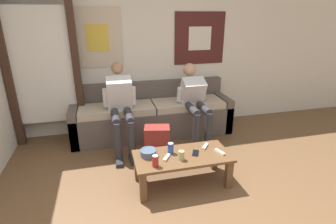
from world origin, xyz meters
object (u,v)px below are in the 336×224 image
object	(u,v)px
person_seated_adult	(121,104)
cell_phone	(195,153)
couch	(153,116)
ceramic_bowl	(148,152)
drink_can_blue	(171,148)
person_seated_teen	(195,99)
drink_can_red	(155,161)
game_controller_near_right	(205,146)
game_controller_far_center	(220,152)
pillar_candle	(181,155)
backpack	(157,143)
coffee_table	(182,160)
game_controller_near_left	(167,158)

from	to	relation	value
person_seated_adult	cell_phone	distance (m)	1.32
couch	ceramic_bowl	xyz separation A→B (m)	(-0.31, -1.34, 0.11)
couch	drink_can_blue	size ratio (longest dim) A/B	20.07
person_seated_teen	drink_can_red	size ratio (longest dim) A/B	9.09
drink_can_red	game_controller_near_right	xyz separation A→B (m)	(0.65, 0.26, -0.05)
couch	game_controller_far_center	size ratio (longest dim) A/B	16.87
game_controller_near_right	cell_phone	world-z (taller)	game_controller_near_right
person_seated_teen	drink_can_red	xyz separation A→B (m)	(-0.86, -1.24, -0.21)
couch	person_seated_adult	world-z (taller)	person_seated_adult
ceramic_bowl	pillar_candle	xyz separation A→B (m)	(0.33, -0.16, 0.01)
pillar_candle	backpack	bearing A→B (deg)	98.45
ceramic_bowl	game_controller_far_center	distance (m)	0.80
coffee_table	cell_phone	distance (m)	0.17
person_seated_teen	drink_can_blue	xyz separation A→B (m)	(-0.64, -1.02, -0.21)
drink_can_blue	backpack	bearing A→B (deg)	93.45
person_seated_adult	drink_can_blue	world-z (taller)	person_seated_adult
couch	coffee_table	size ratio (longest dim) A/B	2.32
couch	game_controller_far_center	xyz separation A→B (m)	(0.48, -1.47, 0.08)
person_seated_adult	drink_can_red	distance (m)	1.25
pillar_candle	game_controller_near_right	bearing A→B (deg)	29.07
coffee_table	drink_can_red	distance (m)	0.39
person_seated_adult	game_controller_near_right	bearing A→B (deg)	-47.08
game_controller_near_right	coffee_table	bearing A→B (deg)	-160.96
coffee_table	person_seated_teen	distance (m)	1.26
drink_can_red	game_controller_far_center	xyz separation A→B (m)	(0.76, 0.09, -0.05)
person_seated_adult	drink_can_blue	distance (m)	1.11
couch	person_seated_adult	xyz separation A→B (m)	(-0.51, -0.36, 0.36)
drink_can_blue	drink_can_red	size ratio (longest dim) A/B	1.00
pillar_candle	cell_phone	distance (m)	0.22
coffee_table	person_seated_adult	bearing A→B (deg)	118.32
game_controller_far_center	cell_phone	distance (m)	0.27
ceramic_bowl	game_controller_near_right	world-z (taller)	ceramic_bowl
drink_can_red	game_controller_far_center	distance (m)	0.76
coffee_table	drink_can_red	bearing A→B (deg)	-156.28
ceramic_bowl	couch	bearing A→B (deg)	77.07
person_seated_adult	cell_phone	world-z (taller)	person_seated_adult
ceramic_bowl	drink_can_red	size ratio (longest dim) A/B	1.50
drink_can_red	game_controller_far_center	size ratio (longest dim) A/B	0.84
pillar_candle	game_controller_near_right	distance (m)	0.41
person_seated_teen	coffee_table	bearing A→B (deg)	-115.70
person_seated_adult	backpack	size ratio (longest dim) A/B	2.73
game_controller_near_left	pillar_candle	bearing A→B (deg)	-22.78
pillar_candle	game_controller_far_center	xyz separation A→B (m)	(0.46, 0.03, -0.04)
coffee_table	pillar_candle	size ratio (longest dim) A/B	9.24
drink_can_blue	coffee_table	bearing A→B (deg)	-33.21
person_seated_teen	pillar_candle	xyz separation A→B (m)	(-0.57, -1.18, -0.22)
backpack	game_controller_far_center	world-z (taller)	backpack
couch	cell_phone	bearing A→B (deg)	-81.47
game_controller_near_left	cell_phone	xyz separation A→B (m)	(0.34, 0.03, -0.01)
pillar_candle	couch	bearing A→B (deg)	90.71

